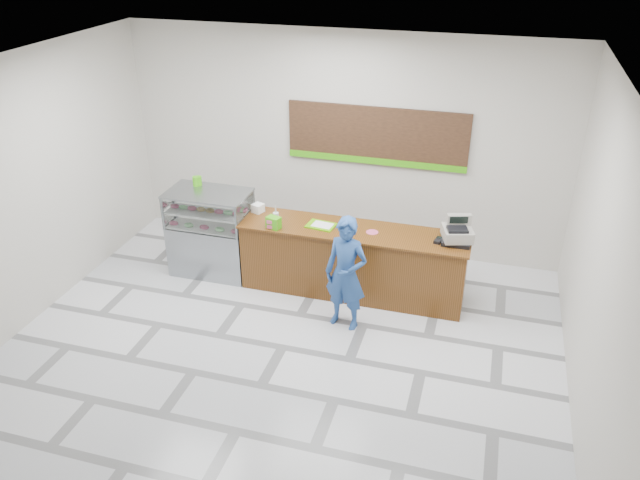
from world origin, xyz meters
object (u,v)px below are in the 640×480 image
(cash_register, at_px, (457,233))
(customer, at_px, (346,274))
(sales_counter, at_px, (353,261))
(display_case, at_px, (211,232))
(serving_tray, at_px, (321,225))

(cash_register, height_order, customer, customer)
(sales_counter, relative_size, display_case, 2.45)
(sales_counter, distance_m, display_case, 2.23)
(cash_register, bearing_deg, sales_counter, 164.87)
(sales_counter, xyz_separation_m, serving_tray, (-0.47, -0.02, 0.52))
(serving_tray, bearing_deg, customer, -46.98)
(serving_tray, bearing_deg, display_case, -173.39)
(sales_counter, bearing_deg, cash_register, 1.35)
(display_case, distance_m, serving_tray, 1.79)
(serving_tray, bearing_deg, sales_counter, 10.09)
(sales_counter, bearing_deg, display_case, -180.00)
(display_case, distance_m, customer, 2.46)
(cash_register, distance_m, serving_tray, 1.89)
(cash_register, distance_m, customer, 1.61)
(serving_tray, distance_m, customer, 1.01)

